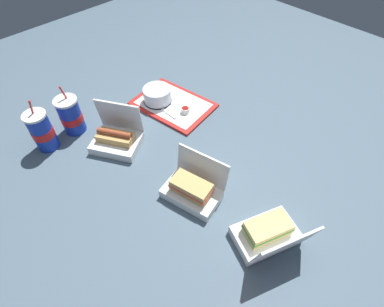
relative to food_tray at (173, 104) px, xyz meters
name	(u,v)px	position (x,y,z in m)	size (l,w,h in m)	color
ground_plane	(195,165)	(-0.34, 0.19, -0.01)	(3.20, 3.20, 0.00)	#4C6070
food_tray	(173,104)	(0.00, 0.00, 0.00)	(0.40, 0.31, 0.01)	red
cake_container	(157,95)	(0.07, 0.04, 0.04)	(0.14, 0.14, 0.07)	black
ketchup_cup	(185,110)	(-0.09, 0.00, 0.02)	(0.04, 0.04, 0.02)	white
napkin_stack	(179,100)	(0.00, -0.04, 0.01)	(0.10, 0.10, 0.00)	white
plastic_fork	(168,113)	(-0.04, 0.07, 0.01)	(0.11, 0.01, 0.01)	white
clamshell_sandwich_front	(268,234)	(-0.74, 0.25, 0.04)	(0.23, 0.26, 0.17)	white
clamshell_sandwich_right	(193,189)	(-0.44, 0.30, 0.04)	(0.24, 0.19, 0.16)	white
clamshell_hotdog_back	(117,138)	(-0.03, 0.35, 0.04)	(0.25, 0.23, 0.19)	white
soda_cup_front	(42,131)	(0.17, 0.56, 0.08)	(0.09, 0.09, 0.24)	#1938B7
soda_cup_right	(71,116)	(0.18, 0.43, 0.08)	(0.10, 0.10, 0.23)	#1938B7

